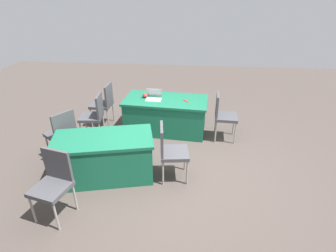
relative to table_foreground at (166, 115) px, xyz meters
name	(u,v)px	position (x,y,z in m)	size (l,w,h in m)	color
ground_plane	(175,174)	(-0.32, 1.59, -0.36)	(14.40, 14.40, 0.00)	#4C423D
table_foreground	(166,115)	(0.00, 0.00, 0.00)	(1.81, 1.03, 0.72)	#196647
table_mid_left	(105,157)	(0.83, 1.71, 0.00)	(1.70, 1.11, 0.72)	#196647
chair_near_front	(223,113)	(-1.18, 0.26, 0.20)	(0.47, 0.47, 0.97)	#9E9993
chair_tucked_left	(170,149)	(-0.23, 1.66, 0.18)	(0.49, 0.49, 0.95)	#9E9993
chair_tucked_right	(104,102)	(1.39, -0.13, 0.19)	(0.46, 0.46, 0.96)	#9E9993
chair_aisle	(62,132)	(1.72, 1.27, 0.18)	(0.61, 0.61, 0.95)	#9E9993
chair_by_pillar	(53,181)	(1.23, 2.59, 0.19)	(0.53, 0.53, 0.96)	#9E9993
chair_back_row	(94,114)	(1.41, 0.46, 0.17)	(0.48, 0.48, 0.94)	#9E9993
laptop_silver	(154,98)	(0.25, 0.03, 0.40)	(0.32, 0.30, 0.21)	silver
yarn_ball	(145,95)	(0.45, -0.05, 0.41)	(0.10, 0.10, 0.10)	#B2382D
scissors_red	(186,101)	(-0.43, 0.06, 0.36)	(0.18, 0.04, 0.01)	red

